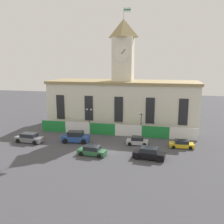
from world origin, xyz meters
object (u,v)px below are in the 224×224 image
Objects in this scene: car_gray_pickup at (29,138)px; street_lamp_far_right at (141,119)px; street_lamp_left at (89,115)px; car_blue_van at (76,137)px; car_silver_hatch at (137,141)px; car_yellow_coupe at (181,144)px; car_green_wagon at (92,151)px; car_black_suv at (149,154)px.

street_lamp_far_right is at bearing -152.57° from car_gray_pickup.
car_gray_pickup is (-9.15, -8.54, -3.00)m from street_lamp_left.
car_blue_van reaches higher than car_silver_hatch.
street_lamp_far_right is 6.28m from car_silver_hatch.
car_silver_hatch is (-7.81, -0.11, 0.07)m from car_yellow_coupe.
car_green_wagon is (-6.60, -12.42, -2.87)m from street_lamp_far_right.
car_green_wagon reaches higher than car_yellow_coupe.
street_lamp_left is at bearing 144.90° from car_black_suv.
street_lamp_far_right is at bearing -112.57° from car_green_wagon.
street_lamp_left is 7.23m from car_blue_van.
car_yellow_coupe is at bearing -148.75° from car_green_wagon.
car_yellow_coupe is (7.76, -5.47, -2.96)m from street_lamp_far_right.
street_lamp_far_right is at bearing 108.33° from car_black_suv.
car_blue_van reaches higher than car_yellow_coupe.
car_black_suv is at bearing 109.65° from car_silver_hatch.
car_gray_pickup is (-20.09, -2.96, 0.12)m from car_silver_hatch.
car_green_wagon is at bearing -55.48° from car_blue_van.
car_silver_hatch is at bearing -128.33° from car_green_wagon.
car_black_suv is (-5.22, -6.48, 0.20)m from car_yellow_coupe.
street_lamp_left reaches higher than street_lamp_far_right.
street_lamp_far_right is 1.14× the size of car_yellow_coupe.
car_green_wagon is at bearing 43.74° from car_silver_hatch.
street_lamp_far_right is 0.97× the size of car_black_suv.
car_gray_pickup reaches higher than car_yellow_coupe.
street_lamp_far_right is at bearing 0.00° from street_lamp_left.
car_green_wagon is at bearing -70.50° from street_lamp_left.
street_lamp_left is 1.07× the size of street_lamp_far_right.
street_lamp_left is 18.30m from car_black_suv.
car_yellow_coupe is 0.85× the size of car_black_suv.
car_gray_pickup is at bearing -173.70° from car_blue_van.
street_lamp_left reaches higher than car_yellow_coupe.
car_silver_hatch is at bearing -167.17° from car_gray_pickup.
car_gray_pickup reaches higher than car_green_wagon.
street_lamp_far_right is 9.94m from car_yellow_coupe.
car_blue_van is at bearing 2.64° from car_silver_hatch.
car_black_suv reaches higher than car_yellow_coupe.
car_blue_van is (-11.61, -6.62, -2.62)m from street_lamp_far_right.
street_lamp_left is at bearing 78.36° from car_blue_van.
car_black_suv is 9.15m from car_green_wagon.
car_silver_hatch is 0.73× the size of car_gray_pickup.
street_lamp_far_right is 14.35m from car_green_wagon.
car_yellow_coupe is at bearing 178.30° from car_silver_hatch.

